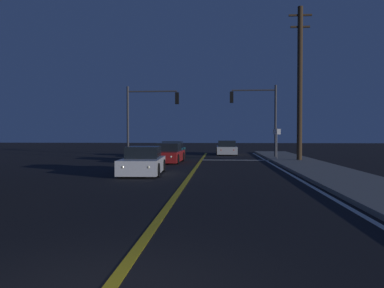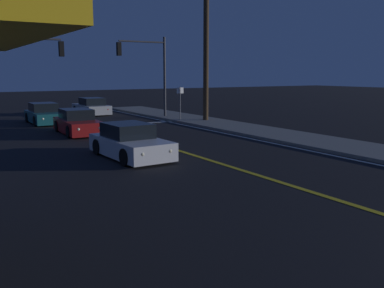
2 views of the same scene
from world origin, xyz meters
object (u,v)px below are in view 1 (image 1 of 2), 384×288
utility_pole_right (300,83)px  car_mid_block_teal (172,150)px  car_side_waiting_red (168,154)px  street_sign_corner (277,139)px  traffic_signal_far_left (146,110)px  traffic_signal_near_right (259,110)px  car_far_approaching_white (143,162)px  car_following_oncoming_silver (227,148)px

utility_pole_right → car_mid_block_teal: bearing=152.6°
car_side_waiting_red → street_sign_corner: size_ratio=1.88×
car_side_waiting_red → traffic_signal_far_left: (-2.19, 3.44, 3.22)m
street_sign_corner → traffic_signal_near_right: bearing=109.7°
car_mid_block_teal → utility_pole_right: (9.54, -4.94, 4.94)m
car_far_approaching_white → utility_pole_right: utility_pole_right is taller
car_side_waiting_red → car_mid_block_teal: (-0.46, 5.95, 0.00)m
car_far_approaching_white → traffic_signal_near_right: (6.88, 12.57, 3.32)m
car_following_oncoming_silver → car_mid_block_teal: bearing=-137.6°
car_following_oncoming_silver → traffic_signal_near_right: size_ratio=0.76×
car_side_waiting_red → street_sign_corner: bearing=-163.3°
car_side_waiting_red → car_following_oncoming_silver: bearing=-110.2°
car_following_oncoming_silver → utility_pole_right: (4.90, -9.30, 4.94)m
traffic_signal_near_right → street_sign_corner: 3.76m
car_following_oncoming_silver → traffic_signal_far_left: traffic_signal_far_left is taller
car_far_approaching_white → car_side_waiting_red: bearing=-94.4°
utility_pole_right → traffic_signal_far_left: bearing=167.8°
utility_pole_right → car_following_oncoming_silver: bearing=117.8°
utility_pole_right → street_sign_corner: bearing=143.4°
car_following_oncoming_silver → traffic_signal_near_right: bearing=-66.2°
car_side_waiting_red → car_far_approaching_white: bearing=90.3°
car_side_waiting_red → car_following_oncoming_silver: same height
car_mid_block_teal → utility_pole_right: 11.82m
car_far_approaching_white → traffic_signal_near_right: traffic_signal_near_right is taller
car_side_waiting_red → car_mid_block_teal: size_ratio=1.02×
car_following_oncoming_silver → car_far_approaching_white: same height
car_side_waiting_red → car_following_oncoming_silver: (4.17, 10.31, 0.00)m
traffic_signal_near_right → traffic_signal_far_left: 8.98m
car_following_oncoming_silver → traffic_signal_near_right: 6.86m
utility_pole_right → car_far_approaching_white: bearing=-136.7°
car_following_oncoming_silver → street_sign_corner: bearing=-67.8°
utility_pole_right → car_side_waiting_red: bearing=-173.7°
car_following_oncoming_silver → utility_pole_right: size_ratio=0.41×
traffic_signal_far_left → street_sign_corner: 10.21m
car_following_oncoming_silver → car_mid_block_teal: same height
car_following_oncoming_silver → street_sign_corner: street_sign_corner is taller
car_side_waiting_red → street_sign_corner: street_sign_corner is taller
car_side_waiting_red → traffic_signal_far_left: traffic_signal_far_left is taller
car_following_oncoming_silver → car_far_approaching_white: size_ratio=1.04×
car_mid_block_teal → traffic_signal_near_right: size_ratio=0.74×
car_far_approaching_white → traffic_signal_near_right: 14.71m
traffic_signal_far_left → car_mid_block_teal: bearing=55.3°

